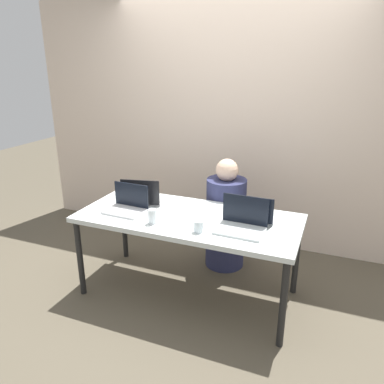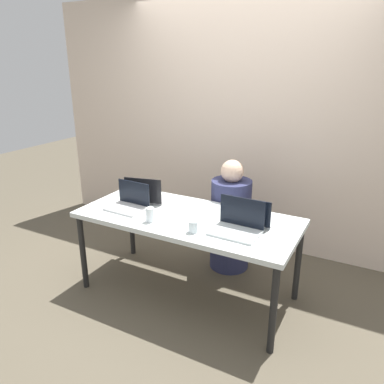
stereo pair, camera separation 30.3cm
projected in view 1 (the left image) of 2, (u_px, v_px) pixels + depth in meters
The scene contains 10 objects.
ground_plane at pixel (189, 292), 3.27m from camera, with size 12.00×12.00×0.00m, color brown.
back_wall at pixel (233, 125), 3.90m from camera, with size 4.65×0.10×2.56m, color beige.
desk at pixel (188, 223), 3.04m from camera, with size 1.79×0.80×0.72m.
person_at_center at pixel (226, 220), 3.57m from camera, with size 0.41×0.41×1.07m.
laptop_front_right at pixel (242, 223), 2.77m from camera, with size 0.36×0.29×0.24m.
laptop_back_right at pixel (252, 214), 2.94m from camera, with size 0.35×0.26×0.22m.
laptop_back_left at pixel (143, 197), 3.29m from camera, with size 0.38×0.31×0.23m.
laptop_front_left at pixel (127, 206), 3.11m from camera, with size 0.33×0.26×0.22m.
water_glass_left at pixel (152, 217), 2.87m from camera, with size 0.07×0.07×0.11m.
water_glass_right at pixel (198, 227), 2.73m from camera, with size 0.07×0.07×0.09m.
Camera 1 is at (1.07, -2.57, 1.92)m, focal length 35.00 mm.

